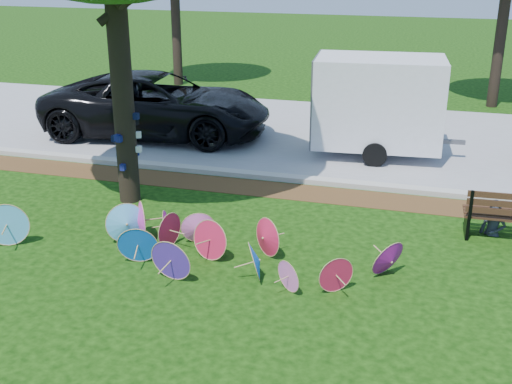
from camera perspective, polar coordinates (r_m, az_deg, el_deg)
ground at (r=10.55m, az=-5.65°, el=-8.05°), size 90.00×90.00×0.00m
mulch_strip at (r=14.44m, az=0.81°, el=0.28°), size 90.00×1.00×0.01m
curb at (r=15.06m, az=1.51°, el=1.37°), size 90.00×0.30×0.12m
street at (r=18.94m, az=4.66°, el=5.25°), size 90.00×8.00×0.01m
parasol_pile at (r=11.23m, az=-6.52°, el=-4.19°), size 7.52×1.90×0.82m
black_van at (r=18.67m, az=-8.77°, el=7.66°), size 6.66×3.51×1.79m
cargo_trailer at (r=16.84m, az=10.83°, el=7.92°), size 3.35×2.28×2.83m
person_left at (r=12.73m, az=20.58°, el=-0.85°), size 0.57×0.48×1.33m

